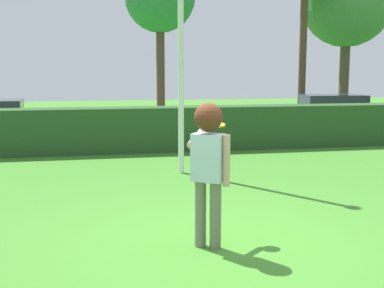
{
  "coord_description": "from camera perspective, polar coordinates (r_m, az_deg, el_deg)",
  "views": [
    {
      "loc": [
        -1.56,
        -5.99,
        2.18
      ],
      "look_at": [
        -0.21,
        0.82,
        1.15
      ],
      "focal_mm": 46.94,
      "sensor_mm": 36.0,
      "label": 1
    }
  ],
  "objects": [
    {
      "name": "maple_tree",
      "position": [
        22.78,
        17.24,
        15.18
      ],
      "size": [
        3.82,
        3.82,
        6.94
      ],
      "color": "brown",
      "rests_on": "ground"
    },
    {
      "name": "person",
      "position": [
        6.07,
        1.88,
        -1.35
      ],
      "size": [
        0.48,
        0.84,
        1.79
      ],
      "color": "#6B6D58",
      "rests_on": "ground"
    },
    {
      "name": "frisbee",
      "position": [
        6.58,
        2.81,
        2.2
      ],
      "size": [
        0.23,
        0.23,
        0.05
      ],
      "color": "orange"
    },
    {
      "name": "ground_plane",
      "position": [
        6.56,
        3.23,
        -10.98
      ],
      "size": [
        60.0,
        60.0,
        0.0
      ],
      "primitive_type": "plane",
      "color": "#3D7E28"
    },
    {
      "name": "hedge_row",
      "position": [
        13.58,
        -4.58,
        1.7
      ],
      "size": [
        28.28,
        0.9,
        1.18
      ],
      "primitive_type": "cube",
      "color": "#274922",
      "rests_on": "ground"
    },
    {
      "name": "lamppost",
      "position": [
        10.59,
        -1.3,
        15.85
      ],
      "size": [
        0.24,
        0.24,
        6.45
      ],
      "color": "silver",
      "rests_on": "ground"
    },
    {
      "name": "parked_car_blue",
      "position": [
        19.64,
        15.7,
        3.79
      ],
      "size": [
        4.4,
        2.3,
        1.25
      ],
      "color": "#263FA5",
      "rests_on": "ground"
    }
  ]
}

